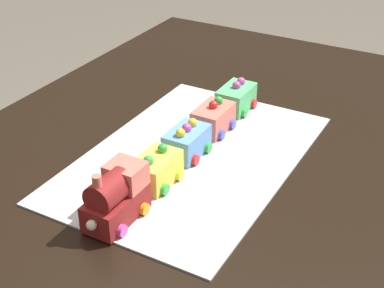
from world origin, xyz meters
name	(u,v)px	position (x,y,z in m)	size (l,w,h in m)	color
dining_table	(204,183)	(0.00, 0.00, 0.63)	(1.40, 1.00, 0.74)	black
cake_board	(192,157)	(-0.07, -0.01, 0.74)	(0.60, 0.40, 0.00)	silver
cake_locomotive	(116,196)	(-0.31, 0.01, 0.79)	(0.14, 0.08, 0.12)	maroon
cake_car_hopper_lemon	(156,169)	(-0.18, 0.01, 0.77)	(0.10, 0.08, 0.07)	#F4E04C
cake_car_tanker_sky_blue	(187,142)	(-0.07, 0.01, 0.77)	(0.10, 0.08, 0.07)	#669EEA
cake_car_gondola_coral	(213,118)	(0.05, 0.01, 0.77)	(0.10, 0.08, 0.07)	#F27260
cake_car_caboose_mint_green	(236,98)	(0.17, 0.01, 0.77)	(0.10, 0.08, 0.07)	#59CC7A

